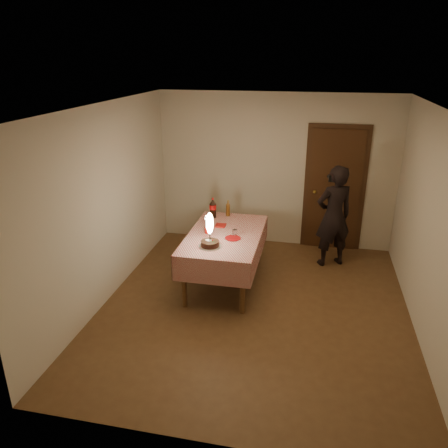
{
  "coord_description": "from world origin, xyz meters",
  "views": [
    {
      "loc": [
        0.65,
        -5.0,
        3.15
      ],
      "look_at": [
        -0.52,
        0.53,
        0.95
      ],
      "focal_mm": 35.0,
      "sensor_mm": 36.0,
      "label": 1
    }
  ],
  "objects_px": {
    "amber_bottle_left": "(228,209)",
    "photographer": "(334,216)",
    "clear_cup": "(235,233)",
    "dining_table": "(225,240)",
    "birthday_cake": "(210,237)",
    "cola_bottle": "(213,208)",
    "red_cup": "(208,229)",
    "red_plate": "(233,238)"
  },
  "relations": [
    {
      "from": "red_cup",
      "to": "red_plate",
      "type": "bearing_deg",
      "value": -17.76
    },
    {
      "from": "birthday_cake",
      "to": "red_cup",
      "type": "height_order",
      "value": "birthday_cake"
    },
    {
      "from": "birthday_cake",
      "to": "clear_cup",
      "type": "bearing_deg",
      "value": 59.7
    },
    {
      "from": "red_plate",
      "to": "cola_bottle",
      "type": "xyz_separation_m",
      "value": [
        -0.46,
        0.75,
        0.15
      ]
    },
    {
      "from": "cola_bottle",
      "to": "photographer",
      "type": "xyz_separation_m",
      "value": [
        1.83,
        0.36,
        -0.13
      ]
    },
    {
      "from": "red_plate",
      "to": "birthday_cake",
      "type": "bearing_deg",
      "value": -126.64
    },
    {
      "from": "dining_table",
      "to": "amber_bottle_left",
      "type": "height_order",
      "value": "amber_bottle_left"
    },
    {
      "from": "birthday_cake",
      "to": "red_plate",
      "type": "xyz_separation_m",
      "value": [
        0.24,
        0.33,
        -0.13
      ]
    },
    {
      "from": "birthday_cake",
      "to": "cola_bottle",
      "type": "height_order",
      "value": "birthday_cake"
    },
    {
      "from": "dining_table",
      "to": "amber_bottle_left",
      "type": "bearing_deg",
      "value": 97.96
    },
    {
      "from": "red_plate",
      "to": "red_cup",
      "type": "distance_m",
      "value": 0.41
    },
    {
      "from": "clear_cup",
      "to": "amber_bottle_left",
      "type": "xyz_separation_m",
      "value": [
        -0.25,
        0.77,
        0.07
      ]
    },
    {
      "from": "dining_table",
      "to": "birthday_cake",
      "type": "xyz_separation_m",
      "value": [
        -0.1,
        -0.47,
        0.24
      ]
    },
    {
      "from": "clear_cup",
      "to": "dining_table",
      "type": "bearing_deg",
      "value": 164.74
    },
    {
      "from": "red_plate",
      "to": "clear_cup",
      "type": "distance_m",
      "value": 0.11
    },
    {
      "from": "photographer",
      "to": "red_plate",
      "type": "bearing_deg",
      "value": -140.96
    },
    {
      "from": "amber_bottle_left",
      "to": "photographer",
      "type": "distance_m",
      "value": 1.64
    },
    {
      "from": "birthday_cake",
      "to": "photographer",
      "type": "xyz_separation_m",
      "value": [
        1.62,
        1.44,
        -0.11
      ]
    },
    {
      "from": "birthday_cake",
      "to": "clear_cup",
      "type": "relative_size",
      "value": 5.26
    },
    {
      "from": "dining_table",
      "to": "birthday_cake",
      "type": "relative_size",
      "value": 3.63
    },
    {
      "from": "birthday_cake",
      "to": "amber_bottle_left",
      "type": "xyz_separation_m",
      "value": [
        -0.0,
        1.2,
        -0.02
      ]
    },
    {
      "from": "cola_bottle",
      "to": "clear_cup",
      "type": "bearing_deg",
      "value": -54.36
    },
    {
      "from": "clear_cup",
      "to": "amber_bottle_left",
      "type": "bearing_deg",
      "value": 108.06
    },
    {
      "from": "birthday_cake",
      "to": "cola_bottle",
      "type": "distance_m",
      "value": 1.1
    },
    {
      "from": "dining_table",
      "to": "clear_cup",
      "type": "distance_m",
      "value": 0.22
    },
    {
      "from": "birthday_cake",
      "to": "clear_cup",
      "type": "height_order",
      "value": "birthday_cake"
    },
    {
      "from": "cola_bottle",
      "to": "dining_table",
      "type": "bearing_deg",
      "value": -62.56
    },
    {
      "from": "red_plate",
      "to": "clear_cup",
      "type": "height_order",
      "value": "clear_cup"
    },
    {
      "from": "dining_table",
      "to": "birthday_cake",
      "type": "bearing_deg",
      "value": -102.06
    },
    {
      "from": "red_plate",
      "to": "red_cup",
      "type": "height_order",
      "value": "red_cup"
    },
    {
      "from": "amber_bottle_left",
      "to": "photographer",
      "type": "height_order",
      "value": "photographer"
    },
    {
      "from": "dining_table",
      "to": "red_cup",
      "type": "height_order",
      "value": "red_cup"
    },
    {
      "from": "red_cup",
      "to": "cola_bottle",
      "type": "relative_size",
      "value": 0.31
    },
    {
      "from": "birthday_cake",
      "to": "red_plate",
      "type": "bearing_deg",
      "value": 53.36
    },
    {
      "from": "birthday_cake",
      "to": "amber_bottle_left",
      "type": "distance_m",
      "value": 1.2
    },
    {
      "from": "photographer",
      "to": "cola_bottle",
      "type": "bearing_deg",
      "value": -168.77
    },
    {
      "from": "dining_table",
      "to": "amber_bottle_left",
      "type": "xyz_separation_m",
      "value": [
        -0.1,
        0.73,
        0.22
      ]
    },
    {
      "from": "clear_cup",
      "to": "photographer",
      "type": "relative_size",
      "value": 0.06
    },
    {
      "from": "birthday_cake",
      "to": "clear_cup",
      "type": "xyz_separation_m",
      "value": [
        0.25,
        0.43,
        -0.09
      ]
    },
    {
      "from": "red_cup",
      "to": "cola_bottle",
      "type": "bearing_deg",
      "value": 96.51
    },
    {
      "from": "red_cup",
      "to": "photographer",
      "type": "xyz_separation_m",
      "value": [
        1.76,
        0.99,
        -0.02
      ]
    },
    {
      "from": "clear_cup",
      "to": "amber_bottle_left",
      "type": "distance_m",
      "value": 0.82
    }
  ]
}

